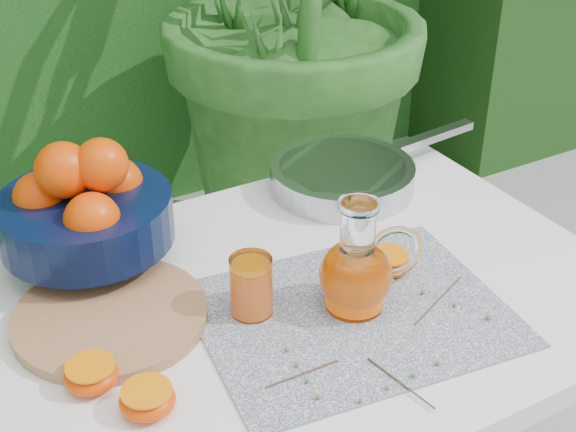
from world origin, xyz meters
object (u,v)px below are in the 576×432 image
cutting_board (110,316)px  white_table (294,337)px  juice_pitcher (357,271)px  fruit_bowl (84,208)px  saute_pan (344,175)px

cutting_board → white_table: bearing=-16.7°
juice_pitcher → cutting_board: bearing=155.4°
cutting_board → fruit_bowl: 0.19m
cutting_board → saute_pan: (0.51, 0.17, 0.02)m
white_table → saute_pan: 0.37m
cutting_board → fruit_bowl: bearing=81.2°
cutting_board → fruit_bowl: fruit_bowl is taller
juice_pitcher → saute_pan: bearing=59.5°
cutting_board → juice_pitcher: juice_pitcher is taller
fruit_bowl → saute_pan: 0.49m
juice_pitcher → saute_pan: (0.19, 0.32, -0.04)m
fruit_bowl → white_table: bearing=-46.1°
cutting_board → juice_pitcher: size_ratio=1.59×
saute_pan → white_table: bearing=-135.4°
cutting_board → saute_pan: saute_pan is taller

